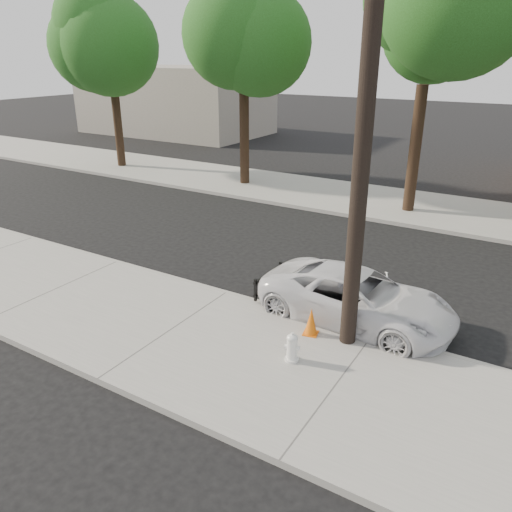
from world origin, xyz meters
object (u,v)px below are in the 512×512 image
object	(u,v)px
police_cruiser	(357,298)
traffic_cone	(311,322)
fire_hydrant	(292,348)
utility_pole	(364,127)

from	to	relation	value
police_cruiser	traffic_cone	world-z (taller)	police_cruiser
police_cruiser	traffic_cone	xyz separation A→B (m)	(-0.57, -1.28, -0.19)
police_cruiser	fire_hydrant	distance (m)	2.47
police_cruiser	fire_hydrant	xyz separation A→B (m)	(-0.46, -2.42, -0.20)
traffic_cone	fire_hydrant	bearing A→B (deg)	-84.09
utility_pole	traffic_cone	xyz separation A→B (m)	(-0.81, -0.16, -4.24)
police_cruiser	traffic_cone	distance (m)	1.41
utility_pole	fire_hydrant	distance (m)	4.50
utility_pole	fire_hydrant	size ratio (longest dim) A/B	14.93
utility_pole	police_cruiser	distance (m)	4.22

